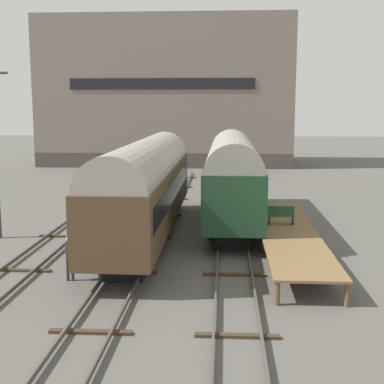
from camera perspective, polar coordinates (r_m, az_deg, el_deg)
The scene contains 10 objects.
ground_plane at distance 25.74m, azimuth -5.80°, elevation -6.60°, with size 200.00×200.00×0.00m, color #56544F.
track_left at distance 26.81m, azimuth -15.47°, elevation -5.93°, with size 2.60×60.00×0.26m.
track_middle at distance 25.70m, azimuth -5.81°, elevation -6.29°, with size 2.60×60.00×0.26m.
track_right at distance 25.37m, azimuth 4.42°, elevation -6.48°, with size 2.60×60.00×0.26m.
train_car_green at distance 31.87m, azimuth 4.32°, elevation 1.99°, with size 3.07×15.51×5.30m.
train_car_brown at distance 27.95m, azimuth -4.92°, elevation 0.93°, with size 3.03×18.21×5.24m.
station_platform at distance 26.56m, azimuth 10.22°, elevation -4.23°, with size 2.73×15.22×0.96m.
bench at distance 27.91m, azimuth 9.47°, elevation -2.38°, with size 1.40×0.40×0.91m.
person_worker at distance 22.09m, azimuth -12.93°, elevation -6.41°, with size 0.32×0.32×1.86m.
warehouse_building at distance 65.58m, azimuth -2.66°, elevation 10.53°, with size 29.26×11.49×17.02m.
Camera 1 is at (4.13, -24.42, 6.99)m, focal length 50.00 mm.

